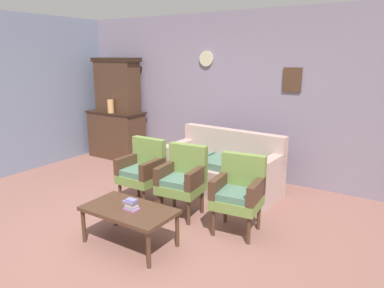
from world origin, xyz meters
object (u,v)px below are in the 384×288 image
side_cabinet (117,134)px  vase_on_cabinet (111,106)px  armchair_near_couch_end (239,191)px  book_stack_on_table (131,205)px  armchair_by_doorway (143,169)px  coffee_table (129,212)px  armchair_near_cabinet (183,178)px  floral_couch (223,170)px

side_cabinet → vase_on_cabinet: 0.62m
armchair_near_couch_end → book_stack_on_table: 1.23m
armchair_by_doorway → coffee_table: armchair_by_doorway is taller
book_stack_on_table → vase_on_cabinet: bearing=138.4°
armchair_near_cabinet → coffee_table: armchair_near_cabinet is taller
side_cabinet → armchair_near_cabinet: side_cabinet is taller
book_stack_on_table → armchair_near_cabinet: bearing=89.5°
floral_couch → armchair_near_cabinet: same height
side_cabinet → armchair_near_cabinet: (2.62, -1.49, 0.03)m
armchair_by_doorway → book_stack_on_table: bearing=-55.4°
coffee_table → book_stack_on_table: bearing=-18.3°
armchair_near_cabinet → floral_couch: bearing=87.6°
coffee_table → armchair_near_couch_end: bearing=47.2°
vase_on_cabinet → book_stack_on_table: bearing=-41.6°
book_stack_on_table → armchair_near_couch_end: bearing=49.2°
floral_couch → armchair_by_doorway: 1.24m
coffee_table → book_stack_on_table: size_ratio=6.10×
floral_couch → book_stack_on_table: 1.97m
vase_on_cabinet → armchair_by_doorway: bearing=-34.7°
side_cabinet → armchair_near_cabinet: bearing=-29.7°
armchair_near_cabinet → vase_on_cabinet: bearing=152.8°
vase_on_cabinet → book_stack_on_table: size_ratio=1.55×
vase_on_cabinet → armchair_by_doorway: vase_on_cabinet is taller
armchair_near_couch_end → armchair_near_cabinet: bearing=178.4°
vase_on_cabinet → armchair_by_doorway: (1.90, -1.32, -0.56)m
coffee_table → book_stack_on_table: 0.11m
armchair_by_doorway → floral_couch: bearing=55.0°
floral_couch → armchair_by_doorway: (-0.71, -1.01, 0.17)m
floral_couch → coffee_table: size_ratio=1.76×
vase_on_cabinet → armchair_near_couch_end: size_ratio=0.28×
armchair_near_couch_end → coffee_table: 1.26m
armchair_by_doorway → armchair_near_couch_end: (1.46, -0.02, 0.00)m
vase_on_cabinet → floral_couch: 2.72m
floral_couch → book_stack_on_table: floral_couch is taller
side_cabinet → coffee_table: side_cabinet is taller
armchair_near_cabinet → book_stack_on_table: 0.95m
floral_couch → armchair_by_doorway: size_ratio=1.95×
vase_on_cabinet → armchair_near_cabinet: (2.56, -1.32, -0.56)m
armchair_by_doorway → armchair_near_couch_end: bearing=-0.9°
armchair_near_cabinet → coffee_table: size_ratio=0.90×
side_cabinet → book_stack_on_table: size_ratio=7.04×
armchair_near_couch_end → book_stack_on_table: size_ratio=5.49×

